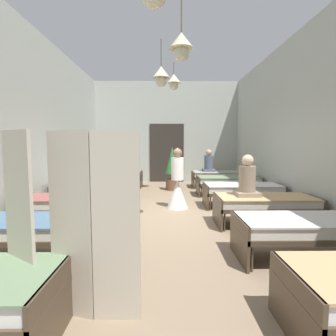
{
  "coord_description": "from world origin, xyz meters",
  "views": [
    {
      "loc": [
        -0.07,
        -5.72,
        1.58
      ],
      "look_at": [
        0.0,
        0.7,
        0.99
      ],
      "focal_mm": 28.04,
      "sensor_mm": 36.0,
      "label": 1
    }
  ],
  "objects": [
    {
      "name": "bed_left_row_1",
      "position": [
        -1.87,
        -2.25,
        0.44
      ],
      "size": [
        1.9,
        0.84,
        0.57
      ],
      "color": "#473828",
      "rests_on": "ground"
    },
    {
      "name": "bed_right_row_1",
      "position": [
        1.87,
        -2.25,
        0.44
      ],
      "size": [
        1.9,
        0.84,
        0.57
      ],
      "color": "#473828",
      "rests_on": "ground"
    },
    {
      "name": "ground_plane",
      "position": [
        0.0,
        0.0,
        -0.05
      ],
      "size": [
        6.44,
        11.01,
        0.1
      ],
      "primitive_type": "cube",
      "color": "#8C755B"
    },
    {
      "name": "potted_plant",
      "position": [
        0.17,
        3.17,
        0.81
      ],
      "size": [
        0.48,
        0.48,
        1.49
      ],
      "color": "brown",
      "rests_on": "ground"
    },
    {
      "name": "bed_right_row_2",
      "position": [
        1.87,
        -0.75,
        0.44
      ],
      "size": [
        1.9,
        0.84,
        0.57
      ],
      "color": "#473828",
      "rests_on": "ground"
    },
    {
      "name": "nurse_near_aisle",
      "position": [
        0.23,
        0.64,
        0.53
      ],
      "size": [
        0.52,
        0.52,
        1.49
      ],
      "rotation": [
        0.0,
        0.0,
        2.97
      ],
      "color": "white",
      "rests_on": "ground"
    },
    {
      "name": "privacy_screen",
      "position": [
        -0.92,
        -3.45,
        0.85
      ],
      "size": [
        1.23,
        0.27,
        1.7
      ],
      "rotation": [
        0.0,
        0.0,
        -0.3
      ],
      "color": "#BCB29E",
      "rests_on": "ground"
    },
    {
      "name": "room_shell",
      "position": [
        0.0,
        1.24,
        2.07
      ],
      "size": [
        6.24,
        10.61,
        4.12
      ],
      "color": "#B2B7AD",
      "rests_on": "ground"
    },
    {
      "name": "bed_right_row_5",
      "position": [
        1.87,
        3.75,
        0.44
      ],
      "size": [
        1.9,
        0.84,
        0.57
      ],
      "color": "#473828",
      "rests_on": "ground"
    },
    {
      "name": "patient_seated_secondary",
      "position": [
        1.52,
        -0.7,
        0.87
      ],
      "size": [
        0.44,
        0.44,
        0.8
      ],
      "color": "gray",
      "rests_on": "bed_right_row_2"
    },
    {
      "name": "bed_left_row_3",
      "position": [
        -1.87,
        0.75,
        0.44
      ],
      "size": [
        1.9,
        0.84,
        0.57
      ],
      "color": "#473828",
      "rests_on": "ground"
    },
    {
      "name": "bed_right_row_4",
      "position": [
        1.87,
        2.25,
        0.44
      ],
      "size": [
        1.9,
        0.84,
        0.57
      ],
      "color": "#473828",
      "rests_on": "ground"
    },
    {
      "name": "bed_left_row_5",
      "position": [
        -1.87,
        3.75,
        0.44
      ],
      "size": [
        1.9,
        0.84,
        0.57
      ],
      "color": "#473828",
      "rests_on": "ground"
    },
    {
      "name": "bed_right_row_3",
      "position": [
        1.87,
        0.75,
        0.44
      ],
      "size": [
        1.9,
        0.84,
        0.57
      ],
      "color": "#473828",
      "rests_on": "ground"
    },
    {
      "name": "patient_seated_primary",
      "position": [
        1.52,
        3.82,
        0.87
      ],
      "size": [
        0.44,
        0.44,
        0.8
      ],
      "color": "#515B70",
      "rests_on": "bed_right_row_5"
    },
    {
      "name": "bed_left_row_4",
      "position": [
        -1.87,
        2.25,
        0.44
      ],
      "size": [
        1.9,
        0.84,
        0.57
      ],
      "color": "#473828",
      "rests_on": "ground"
    },
    {
      "name": "bed_left_row_2",
      "position": [
        -1.87,
        -0.75,
        0.44
      ],
      "size": [
        1.9,
        0.84,
        0.57
      ],
      "color": "#473828",
      "rests_on": "ground"
    }
  ]
}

